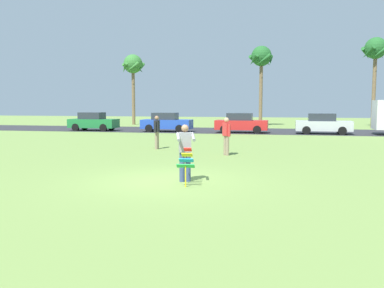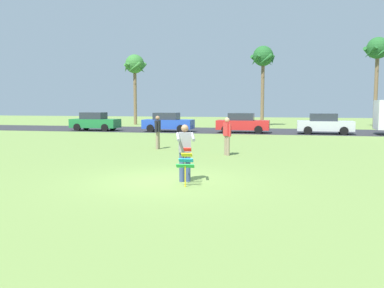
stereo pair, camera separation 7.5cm
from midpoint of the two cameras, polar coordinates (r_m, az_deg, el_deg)
ground_plane at (r=12.55m, az=-3.77°, el=-5.17°), size 120.00×120.00×0.00m
road_strip at (r=35.71m, az=6.66°, el=1.85°), size 120.00×8.00×0.01m
person_kite_flyer at (r=12.24m, az=-1.15°, el=-0.92°), size 0.68×0.75×1.73m
kite_held at (r=11.66m, az=-0.98°, el=-2.44°), size 0.52×0.66×1.08m
parked_car_green at (r=36.77m, az=-13.70°, el=3.03°), size 4.23×1.90×1.60m
parked_car_blue at (r=34.40m, az=-3.66°, el=3.01°), size 4.23×1.88×1.60m
parked_car_red at (r=33.25m, az=6.82°, el=2.89°), size 4.22×1.87×1.60m
parked_car_silver at (r=33.27m, az=17.79°, el=2.66°), size 4.24×1.90×1.60m
palm_tree_left_near at (r=46.83m, az=-8.29°, el=10.64°), size 2.58×2.71×7.84m
palm_tree_right_near at (r=43.90m, az=9.63°, el=11.57°), size 2.58×2.71×8.34m
palm_tree_centre_far at (r=44.56m, az=24.23°, el=11.63°), size 2.58×2.71×8.81m
person_walker_near at (r=21.23m, az=-5.04°, el=1.80°), size 0.23×0.57×1.73m
person_walker_far at (r=18.62m, az=4.71°, el=1.26°), size 0.40×0.47×1.73m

